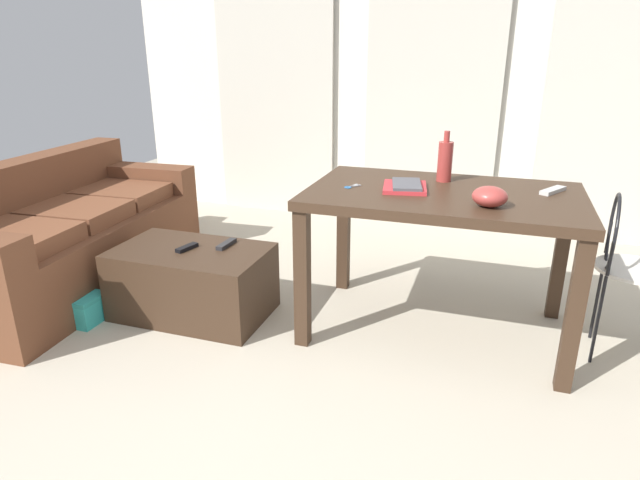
{
  "coord_description": "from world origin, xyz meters",
  "views": [
    {
      "loc": [
        0.57,
        -1.33,
        1.46
      ],
      "look_at": [
        -0.35,
        1.38,
        0.43
      ],
      "focal_mm": 30.26,
      "sensor_mm": 36.0,
      "label": 1
    }
  ],
  "objects_px": {
    "couch": "(66,237)",
    "coffee_table": "(193,282)",
    "tv_remote_primary": "(226,244)",
    "craft_table": "(442,211)",
    "bottle_near": "(445,161)",
    "wire_chair": "(624,256)",
    "book_stack": "(405,186)",
    "scissors": "(351,187)",
    "tv_remote_secondary": "(187,248)",
    "bowl": "(490,196)",
    "shoebox": "(75,307)",
    "tv_remote_on_table": "(553,190)"
  },
  "relations": [
    {
      "from": "scissors",
      "to": "tv_remote_secondary",
      "type": "xyz_separation_m",
      "value": [
        -0.88,
        -0.19,
        -0.37
      ]
    },
    {
      "from": "bottle_near",
      "to": "craft_table",
      "type": "bearing_deg",
      "value": -82.85
    },
    {
      "from": "bowl",
      "to": "couch",
      "type": "bearing_deg",
      "value": 178.19
    },
    {
      "from": "book_stack",
      "to": "tv_remote_primary",
      "type": "distance_m",
      "value": 1.06
    },
    {
      "from": "coffee_table",
      "to": "tv_remote_on_table",
      "type": "xyz_separation_m",
      "value": [
        1.85,
        0.4,
        0.59
      ]
    },
    {
      "from": "bottle_near",
      "to": "bowl",
      "type": "relative_size",
      "value": 1.69
    },
    {
      "from": "couch",
      "to": "shoebox",
      "type": "relative_size",
      "value": 5.83
    },
    {
      "from": "coffee_table",
      "to": "tv_remote_secondary",
      "type": "xyz_separation_m",
      "value": [
        -0.02,
        -0.01,
        0.21
      ]
    },
    {
      "from": "coffee_table",
      "to": "tv_remote_primary",
      "type": "xyz_separation_m",
      "value": [
        0.17,
        0.11,
        0.21
      ]
    },
    {
      "from": "wire_chair",
      "to": "shoebox",
      "type": "height_order",
      "value": "wire_chair"
    },
    {
      "from": "scissors",
      "to": "craft_table",
      "type": "bearing_deg",
      "value": 8.25
    },
    {
      "from": "tv_remote_on_table",
      "to": "tv_remote_primary",
      "type": "xyz_separation_m",
      "value": [
        -1.68,
        -0.29,
        -0.38
      ]
    },
    {
      "from": "craft_table",
      "to": "bowl",
      "type": "xyz_separation_m",
      "value": [
        0.22,
        -0.21,
        0.15
      ]
    },
    {
      "from": "couch",
      "to": "coffee_table",
      "type": "bearing_deg",
      "value": -7.21
    },
    {
      "from": "tv_remote_primary",
      "to": "shoebox",
      "type": "distance_m",
      "value": 0.92
    },
    {
      "from": "wire_chair",
      "to": "book_stack",
      "type": "bearing_deg",
      "value": -177.08
    },
    {
      "from": "couch",
      "to": "scissors",
      "type": "relative_size",
      "value": 18.98
    },
    {
      "from": "book_stack",
      "to": "shoebox",
      "type": "xyz_separation_m",
      "value": [
        -1.73,
        -0.52,
        -0.71
      ]
    },
    {
      "from": "wire_chair",
      "to": "bottle_near",
      "type": "height_order",
      "value": "bottle_near"
    },
    {
      "from": "coffee_table",
      "to": "wire_chair",
      "type": "distance_m",
      "value": 2.23
    },
    {
      "from": "craft_table",
      "to": "scissors",
      "type": "height_order",
      "value": "scissors"
    },
    {
      "from": "coffee_table",
      "to": "bowl",
      "type": "bearing_deg",
      "value": 1.64
    },
    {
      "from": "wire_chair",
      "to": "book_stack",
      "type": "relative_size",
      "value": 2.92
    },
    {
      "from": "scissors",
      "to": "tv_remote_primary",
      "type": "relative_size",
      "value": 0.6
    },
    {
      "from": "wire_chair",
      "to": "bottle_near",
      "type": "xyz_separation_m",
      "value": [
        -0.88,
        0.19,
        0.36
      ]
    },
    {
      "from": "craft_table",
      "to": "bowl",
      "type": "bearing_deg",
      "value": -42.88
    },
    {
      "from": "wire_chair",
      "to": "bottle_near",
      "type": "relative_size",
      "value": 3.07
    },
    {
      "from": "tv_remote_on_table",
      "to": "shoebox",
      "type": "xyz_separation_m",
      "value": [
        -2.44,
        -0.69,
        -0.7
      ]
    },
    {
      "from": "craft_table",
      "to": "bottle_near",
      "type": "relative_size",
      "value": 5.04
    },
    {
      "from": "bowl",
      "to": "shoebox",
      "type": "bearing_deg",
      "value": -171.1
    },
    {
      "from": "bottle_near",
      "to": "tv_remote_on_table",
      "type": "distance_m",
      "value": 0.56
    },
    {
      "from": "shoebox",
      "to": "bottle_near",
      "type": "bearing_deg",
      "value": 21.92
    },
    {
      "from": "scissors",
      "to": "shoebox",
      "type": "bearing_deg",
      "value": -161.96
    },
    {
      "from": "tv_remote_primary",
      "to": "shoebox",
      "type": "bearing_deg",
      "value": -149.49
    },
    {
      "from": "couch",
      "to": "tv_remote_primary",
      "type": "xyz_separation_m",
      "value": [
        1.15,
        -0.01,
        0.09
      ]
    },
    {
      "from": "couch",
      "to": "tv_remote_primary",
      "type": "relative_size",
      "value": 11.3
    },
    {
      "from": "craft_table",
      "to": "tv_remote_on_table",
      "type": "height_order",
      "value": "tv_remote_on_table"
    },
    {
      "from": "craft_table",
      "to": "tv_remote_primary",
      "type": "relative_size",
      "value": 8.14
    },
    {
      "from": "tv_remote_primary",
      "to": "shoebox",
      "type": "relative_size",
      "value": 0.52
    },
    {
      "from": "book_stack",
      "to": "tv_remote_primary",
      "type": "xyz_separation_m",
      "value": [
        -0.98,
        -0.12,
        -0.39
      ]
    },
    {
      "from": "bottle_near",
      "to": "tv_remote_secondary",
      "type": "xyz_separation_m",
      "value": [
        -1.32,
        -0.48,
        -0.48
      ]
    },
    {
      "from": "wire_chair",
      "to": "book_stack",
      "type": "distance_m",
      "value": 1.08
    },
    {
      "from": "bottle_near",
      "to": "tv_remote_primary",
      "type": "relative_size",
      "value": 1.61
    },
    {
      "from": "wire_chair",
      "to": "scissors",
      "type": "distance_m",
      "value": 1.35
    },
    {
      "from": "tv_remote_primary",
      "to": "tv_remote_secondary",
      "type": "bearing_deg",
      "value": -144.3
    },
    {
      "from": "coffee_table",
      "to": "shoebox",
      "type": "height_order",
      "value": "coffee_table"
    },
    {
      "from": "bottle_near",
      "to": "shoebox",
      "type": "xyz_separation_m",
      "value": [
        -1.9,
        -0.76,
        -0.8
      ]
    },
    {
      "from": "bottle_near",
      "to": "tv_remote_primary",
      "type": "xyz_separation_m",
      "value": [
        -1.14,
        -0.36,
        -0.48
      ]
    },
    {
      "from": "couch",
      "to": "tv_remote_secondary",
      "type": "distance_m",
      "value": 0.98
    },
    {
      "from": "tv_remote_on_table",
      "to": "scissors",
      "type": "height_order",
      "value": "tv_remote_on_table"
    }
  ]
}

